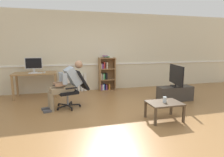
% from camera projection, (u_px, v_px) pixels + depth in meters
% --- Properties ---
extents(ground_plane, '(18.00, 18.00, 0.00)m').
position_uv_depth(ground_plane, '(115.00, 115.00, 4.31)').
color(ground_plane, olive).
extents(back_wall, '(12.00, 0.13, 2.70)m').
position_uv_depth(back_wall, '(94.00, 52.00, 6.60)').
color(back_wall, beige).
rests_on(back_wall, ground_plane).
extents(computer_desk, '(1.26, 0.66, 0.76)m').
position_uv_depth(computer_desk, '(35.00, 76.00, 5.75)').
color(computer_desk, '#9E7547').
rests_on(computer_desk, ground_plane).
extents(imac_monitor, '(0.50, 0.14, 0.45)m').
position_uv_depth(imac_monitor, '(34.00, 64.00, 5.75)').
color(imac_monitor, silver).
rests_on(imac_monitor, computer_desk).
extents(keyboard, '(0.38, 0.12, 0.02)m').
position_uv_depth(keyboard, '(36.00, 73.00, 5.61)').
color(keyboard, white).
rests_on(keyboard, computer_desk).
extents(computer_mouse, '(0.06, 0.10, 0.03)m').
position_uv_depth(computer_mouse, '(44.00, 72.00, 5.69)').
color(computer_mouse, white).
rests_on(computer_mouse, computer_desk).
extents(bookshelf, '(0.57, 0.29, 1.23)m').
position_uv_depth(bookshelf, '(106.00, 74.00, 6.63)').
color(bookshelf, olive).
rests_on(bookshelf, ground_plane).
extents(radiator, '(0.88, 0.08, 0.61)m').
position_uv_depth(radiator, '(74.00, 83.00, 6.48)').
color(radiator, white).
rests_on(radiator, ground_plane).
extents(office_chair, '(0.85, 0.67, 0.95)m').
position_uv_depth(office_chair, '(74.00, 87.00, 4.83)').
color(office_chair, black).
rests_on(office_chair, ground_plane).
extents(person_seated, '(1.05, 0.57, 1.19)m').
position_uv_depth(person_seated, '(66.00, 83.00, 4.72)').
color(person_seated, '#937F60').
rests_on(person_seated, ground_plane).
extents(tv_stand, '(1.01, 0.36, 0.41)m').
position_uv_depth(tv_stand, '(175.00, 93.00, 5.43)').
color(tv_stand, '#3D3833').
rests_on(tv_stand, ground_plane).
extents(tv_screen, '(0.26, 0.93, 0.61)m').
position_uv_depth(tv_screen, '(176.00, 75.00, 5.34)').
color(tv_screen, black).
rests_on(tv_screen, tv_stand).
extents(coffee_table, '(0.70, 0.52, 0.38)m').
position_uv_depth(coffee_table, '(164.00, 105.00, 3.99)').
color(coffee_table, '#4C3D2D').
rests_on(coffee_table, ground_plane).
extents(drinking_glass, '(0.08, 0.08, 0.12)m').
position_uv_depth(drinking_glass, '(165.00, 100.00, 3.98)').
color(drinking_glass, silver).
rests_on(drinking_glass, coffee_table).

